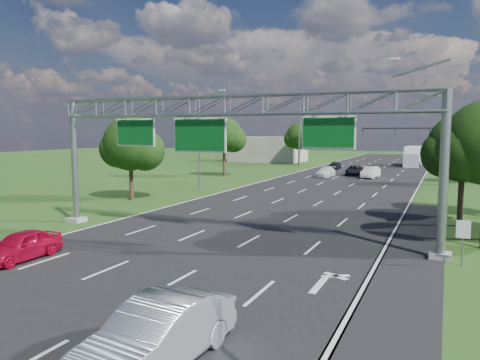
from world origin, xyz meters
The scene contains 21 objects.
ground centered at (0.00, 30.00, 0.00)m, with size 220.00×220.00×0.00m, color #1F4815.
road centered at (0.00, 30.00, 0.00)m, with size 18.00×180.00×0.02m, color black.
road_flare centered at (10.20, 14.00, 0.00)m, with size 3.00×30.00×0.02m, color black.
sign_gantry centered at (0.33, 12.00, 6.89)m, with size 23.50×1.00×9.56m.
regulatory_sign centered at (12.40, 10.98, 1.51)m, with size 0.60×0.08×2.10m.
traffic_signal centered at (7.48, 65.00, 5.17)m, with size 12.21×0.24×7.00m.
streetlight_l_near centered at (-11.30, 30.00, 5.58)m, with size 2.97×0.22×10.16m.
streetlight_l_far centered at (-11.30, 65.00, 5.58)m, with size 2.97×0.22×10.16m.
streetlight_r_mid centered at (11.30, 40.00, 5.58)m, with size 2.97×0.22×10.16m.
tree_verge_la centered at (-13.92, 22.04, 4.76)m, with size 5.76×4.80×7.40m.
tree_verge_lb centered at (-15.92, 45.04, 5.41)m, with size 5.76×4.80×8.06m.
tree_verge_lc centered at (-12.92, 70.04, 4.98)m, with size 5.76×4.80×7.62m.
tree_verge_re centered at (14.08, 78.04, 5.20)m, with size 5.76×4.80×7.84m.
building_left centered at (-22.00, 78.00, 2.50)m, with size 14.00×10.00×5.00m, color gray.
red_coupe centered at (-6.58, 3.71, 0.70)m, with size 1.65×4.10×1.40m, color #B70828.
silver_sedan centered at (5.00, -2.14, 0.86)m, with size 1.82×5.22×1.72m, color silver.
car_queue_a centered at (-3.23, 49.94, 0.66)m, with size 1.84×4.53×1.31m, color white.
car_queue_b centered at (-0.11, 53.82, 0.68)m, with size 2.26×4.91×1.36m, color black.
car_queue_c centered at (-4.93, 63.06, 0.64)m, with size 1.51×3.76×1.28m, color black.
car_queue_d centered at (2.50, 50.79, 0.74)m, with size 1.57×4.49×1.48m, color silver.
box_truck centered at (6.07, 76.04, 1.65)m, with size 2.81×9.14×3.44m.
Camera 1 is at (11.62, -11.81, 6.03)m, focal length 35.00 mm.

